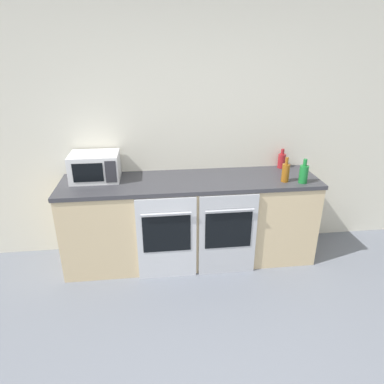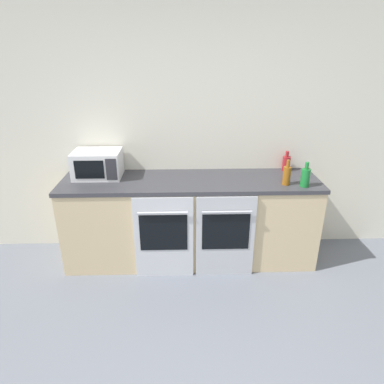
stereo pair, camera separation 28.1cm
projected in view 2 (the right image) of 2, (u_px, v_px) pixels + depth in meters
The scene contains 8 objects.
wall_back at pixel (190, 133), 3.59m from camera, with size 10.00×0.06×2.60m.
counter_back at pixel (190, 220), 3.60m from camera, with size 2.59×0.65×0.91m.
oven_left at pixel (164, 238), 3.30m from camera, with size 0.57×0.06×0.86m.
oven_right at pixel (225, 237), 3.31m from camera, with size 0.57×0.06×0.86m.
microwave at pixel (98, 164), 3.46m from camera, with size 0.47×0.35×0.27m.
bottle_red at pixel (286, 163), 3.65m from camera, with size 0.08×0.08×0.21m.
bottle_amber at pixel (287, 175), 3.27m from camera, with size 0.07×0.07×0.25m.
bottle_green at pixel (305, 177), 3.22m from camera, with size 0.09×0.09×0.24m.
Camera 2 is at (-0.08, -1.19, 2.14)m, focal length 32.00 mm.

